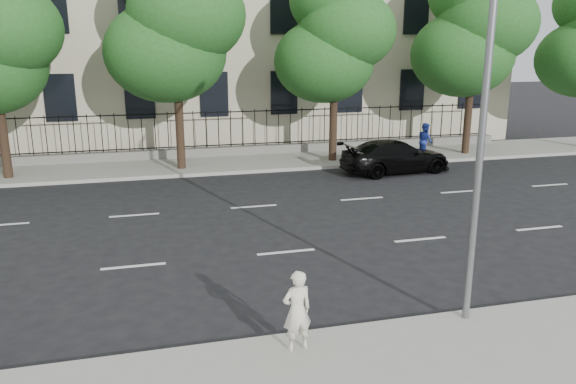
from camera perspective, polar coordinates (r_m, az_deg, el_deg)
The scene contains 11 objects.
ground at distance 13.07m, azimuth 2.55°, elevation -9.94°, with size 120.00×120.00×0.00m, color black.
far_sidewalk at distance 26.13m, azimuth -6.48°, elevation 2.88°, with size 60.00×4.00×0.15m, color gray.
lane_markings at distance 17.35m, azimuth -2.06°, elevation -3.51°, with size 49.60×4.62×0.01m, color silver, non-canonical shape.
iron_fence at distance 27.68m, azimuth -7.03°, elevation 4.75°, with size 30.00×0.50×2.20m.
street_light at distance 11.30m, azimuth 18.14°, elevation 12.46°, with size 0.25×3.32×8.05m.
tree_c at distance 24.75m, azimuth -11.40°, elevation 16.79°, with size 5.89×5.50×9.80m.
tree_d at distance 26.13m, azimuth 4.76°, elevation 15.65°, with size 5.34×4.94×8.84m.
tree_e at distance 29.19m, azimuth 18.38°, elevation 15.60°, with size 5.71×5.31×9.46m.
black_sedan at distance 24.82m, azimuth 10.87°, elevation 3.56°, with size 1.99×4.90×1.42m, color black.
woman_near at distance 10.14m, azimuth 0.92°, elevation -11.96°, with size 0.55×0.36×1.51m, color silver.
pedestrian_far at distance 27.51m, azimuth 13.75°, elevation 5.10°, with size 0.82×0.64×1.68m, color navy.
Camera 1 is at (-3.53, -11.32, 5.50)m, focal length 35.00 mm.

